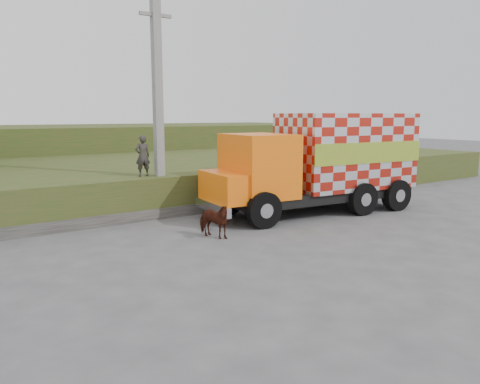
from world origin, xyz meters
TOP-DOWN VIEW (x-y plane):
  - ground at (0.00, 0.00)m, footprint 120.00×120.00m
  - embankment at (0.00, 10.00)m, footprint 40.00×12.00m
  - embankment_far at (0.00, 22.00)m, footprint 40.00×12.00m
  - retaining_strip at (-2.00, 4.20)m, footprint 16.00×0.50m
  - utility_pole at (-1.00, 4.60)m, footprint 1.20×0.30m
  - cargo_truck at (4.51, 1.75)m, footprint 8.73×3.68m
  - cow at (-1.07, 0.70)m, footprint 0.96×1.41m
  - pedestrian at (-1.57, 4.80)m, footprint 0.57×0.40m

SIDE VIEW (x-z plane):
  - ground at x=0.00m, z-range 0.00..0.00m
  - retaining_strip at x=-2.00m, z-range 0.00..0.40m
  - cow at x=-1.07m, z-range 0.00..1.09m
  - embankment at x=0.00m, z-range 0.00..1.50m
  - embankment_far at x=0.00m, z-range 0.00..3.00m
  - cargo_truck at x=4.51m, z-range 0.06..3.85m
  - pedestrian at x=-1.57m, z-range 1.50..3.00m
  - utility_pole at x=-1.00m, z-range 0.08..8.07m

